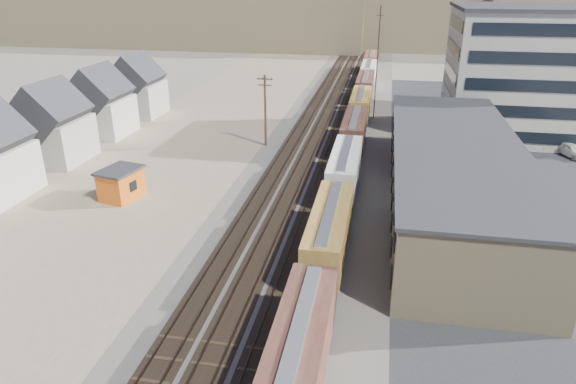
% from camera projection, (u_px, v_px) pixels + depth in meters
% --- Properties ---
extents(ground, '(300.00, 300.00, 0.00)m').
position_uv_depth(ground, '(249.00, 349.00, 33.39)').
color(ground, '#6B6356').
rests_on(ground, ground).
extents(ballast_bed, '(18.00, 200.00, 0.06)m').
position_uv_depth(ballast_bed, '(332.00, 133.00, 78.57)').
color(ballast_bed, '#4C4742').
rests_on(ballast_bed, ground).
extents(dirt_yard, '(24.00, 180.00, 0.03)m').
position_uv_depth(dirt_yard, '(184.00, 145.00, 72.94)').
color(dirt_yard, '#7A6954').
rests_on(dirt_yard, ground).
extents(asphalt_lot, '(26.00, 120.00, 0.04)m').
position_uv_depth(asphalt_lot, '(501.00, 178.00, 61.27)').
color(asphalt_lot, '#232326').
rests_on(asphalt_lot, ground).
extents(rail_tracks, '(11.40, 200.00, 0.24)m').
position_uv_depth(rail_tracks, '(328.00, 132.00, 78.63)').
color(rail_tracks, black).
rests_on(rail_tracks, ground).
extents(freight_train, '(3.00, 119.74, 4.46)m').
position_uv_depth(freight_train, '(358.00, 116.00, 77.02)').
color(freight_train, black).
rests_on(freight_train, ground).
extents(warehouse, '(12.40, 40.40, 7.25)m').
position_uv_depth(warehouse, '(453.00, 175.00, 52.00)').
color(warehouse, tan).
rests_on(warehouse, ground).
extents(office_tower, '(22.60, 18.60, 18.45)m').
position_uv_depth(office_tower, '(529.00, 72.00, 74.66)').
color(office_tower, '#9E998E').
rests_on(office_tower, ground).
extents(utility_pole_north, '(2.20, 0.32, 10.00)m').
position_uv_depth(utility_pole_north, '(265.00, 109.00, 70.71)').
color(utility_pole_north, '#382619').
rests_on(utility_pole_north, ground).
extents(radio_mast, '(1.20, 0.16, 18.00)m').
position_uv_depth(radio_mast, '(377.00, 63.00, 83.01)').
color(radio_mast, black).
rests_on(radio_mast, ground).
extents(townhouse_row, '(8.15, 68.16, 10.47)m').
position_uv_depth(townhouse_row, '(21.00, 142.00, 60.07)').
color(townhouse_row, '#B7B2A8').
rests_on(townhouse_row, ground).
extents(maintenance_shed, '(4.44, 5.24, 3.37)m').
position_uv_depth(maintenance_shed, '(121.00, 183.00, 55.16)').
color(maintenance_shed, '#D95C14').
rests_on(maintenance_shed, ground).
extents(parked_car_blue, '(5.30, 4.49, 1.35)m').
position_uv_depth(parked_car_blue, '(531.00, 143.00, 71.63)').
color(parked_car_blue, navy).
rests_on(parked_car_blue, ground).
extents(parked_car_far, '(3.87, 5.41, 1.71)m').
position_uv_depth(parked_car_far, '(572.00, 150.00, 68.22)').
color(parked_car_far, silver).
rests_on(parked_car_far, ground).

